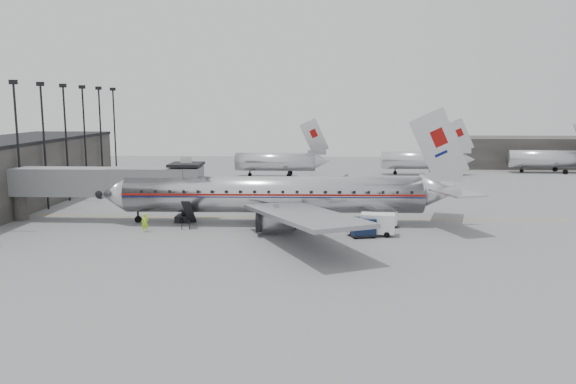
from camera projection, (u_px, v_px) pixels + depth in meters
name	position (u px, v px, depth m)	size (l,w,h in m)	color
ground	(266.00, 230.00, 57.24)	(160.00, 160.00, 0.00)	slate
hangar	(512.00, 152.00, 113.85)	(30.00, 12.00, 6.00)	#363331
apron_line	(297.00, 218.00, 63.01)	(0.15, 60.00, 0.01)	gold
jet_bridge	(116.00, 183.00, 60.99)	(21.00, 6.20, 7.10)	slate
floodlight_masts	(55.00, 139.00, 70.05)	(0.90, 42.25, 15.25)	black
distant_aircraft_near	(276.00, 161.00, 98.33)	(16.39, 3.20, 10.26)	silver
distant_aircraft_mid	(422.00, 160.00, 101.06)	(16.39, 3.20, 10.26)	silver
distant_aircraft_far	(548.00, 158.00, 103.88)	(16.39, 3.20, 10.26)	silver
airliner	(281.00, 195.00, 59.66)	(39.41, 36.52, 12.46)	silver
service_van	(372.00, 224.00, 54.60)	(4.77, 2.33, 2.16)	white
baggage_cart_navy	(363.00, 227.00, 53.93)	(2.69, 2.29, 1.83)	#0E1A39
baggage_cart_white	(388.00, 219.00, 58.49)	(2.21, 1.81, 1.57)	white
ramp_worker	(145.00, 223.00, 56.03)	(0.69, 0.45, 1.89)	#B6F71D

